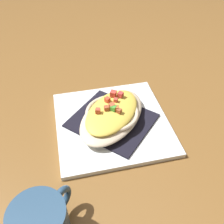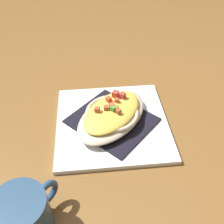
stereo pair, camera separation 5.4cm
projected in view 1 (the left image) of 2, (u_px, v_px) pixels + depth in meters
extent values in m
plane|color=brown|center=(112.00, 124.00, 0.63)|extent=(2.60, 2.60, 0.00)
cube|color=white|center=(112.00, 123.00, 0.63)|extent=(0.32, 0.32, 0.01)
cube|color=black|center=(112.00, 120.00, 0.62)|extent=(0.23, 0.24, 0.00)
ellipsoid|color=beige|center=(112.00, 116.00, 0.61)|extent=(0.24, 0.22, 0.03)
torus|color=beige|center=(112.00, 113.00, 0.61)|extent=(0.18, 0.18, 0.01)
ellipsoid|color=#DFC449|center=(112.00, 111.00, 0.60)|extent=(0.20, 0.18, 0.02)
cube|color=#A84D30|center=(106.00, 108.00, 0.59)|extent=(0.01, 0.01, 0.01)
cube|color=#C84439|center=(116.00, 100.00, 0.61)|extent=(0.01, 0.01, 0.01)
cube|color=#CC4B36|center=(97.00, 110.00, 0.58)|extent=(0.01, 0.01, 0.01)
cube|color=#B55534|center=(110.00, 106.00, 0.59)|extent=(0.01, 0.01, 0.01)
cube|color=#D54138|center=(113.00, 94.00, 0.62)|extent=(0.02, 0.02, 0.01)
cube|color=green|center=(113.00, 108.00, 0.59)|extent=(0.02, 0.02, 0.01)
cube|color=#CC442D|center=(109.00, 99.00, 0.61)|extent=(0.01, 0.01, 0.01)
cube|color=#A9602D|center=(116.00, 108.00, 0.59)|extent=(0.02, 0.02, 0.01)
cube|color=#AB5232|center=(119.00, 111.00, 0.58)|extent=(0.01, 0.01, 0.01)
cube|color=#C93C3B|center=(120.00, 94.00, 0.62)|extent=(0.02, 0.02, 0.01)
cube|color=green|center=(106.00, 99.00, 0.61)|extent=(0.01, 0.01, 0.01)
torus|color=#2E4E6E|center=(61.00, 200.00, 0.44)|extent=(0.05, 0.04, 0.05)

